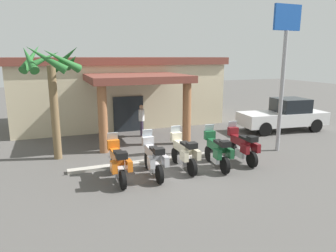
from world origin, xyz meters
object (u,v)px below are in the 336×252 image
(motorcycle_cream, at_px, (184,152))
(motorcycle_silver, at_px, (154,158))
(palm_tree_roadside, at_px, (51,72))
(pickup_truck_white, at_px, (284,115))
(pedestrian, at_px, (142,118))
(motorcycle_green, at_px, (217,151))
(motorcycle_orange, at_px, (118,162))
(motorcycle_maroon, at_px, (242,146))
(motel_building, at_px, (118,90))
(roadside_sign, at_px, (284,55))

(motorcycle_cream, bearing_deg, motorcycle_silver, 99.46)
(palm_tree_roadside, bearing_deg, pickup_truck_white, 2.48)
(pedestrian, bearing_deg, pickup_truck_white, -6.57)
(motorcycle_green, bearing_deg, pedestrian, 18.62)
(motorcycle_cream, height_order, pickup_truck_white, pickup_truck_white)
(motorcycle_orange, height_order, palm_tree_roadside, palm_tree_roadside)
(motorcycle_cream, distance_m, pickup_truck_white, 9.18)
(motorcycle_maroon, bearing_deg, pickup_truck_white, -53.30)
(motorcycle_orange, bearing_deg, pedestrian, -23.21)
(motorcycle_cream, distance_m, motorcycle_green, 1.37)
(motel_building, xyz_separation_m, motorcycle_cream, (0.34, -9.87, -1.51))
(motorcycle_orange, distance_m, roadside_sign, 8.79)
(pedestrian, xyz_separation_m, pickup_truck_white, (8.34, -1.87, -0.10))
(motel_building, xyz_separation_m, palm_tree_roadside, (-4.26, -6.60, 1.53))
(motorcycle_cream, bearing_deg, motorcycle_maroon, -91.52)
(motorcycle_cream, xyz_separation_m, pedestrian, (0.00, 5.71, 0.34))
(motorcycle_maroon, distance_m, pickup_truck_white, 6.88)
(pedestrian, xyz_separation_m, palm_tree_roadside, (-4.60, -2.43, 2.70))
(roadside_sign, bearing_deg, motorcycle_green, -165.98)
(motorcycle_green, distance_m, palm_tree_roadside, 7.56)
(pickup_truck_white, bearing_deg, pedestrian, 173.47)
(motorcycle_maroon, relative_size, pickup_truck_white, 0.41)
(motorcycle_green, xyz_separation_m, palm_tree_roadside, (-5.94, 3.55, 3.04))
(pedestrian, height_order, pickup_truck_white, pickup_truck_white)
(motorcycle_orange, bearing_deg, motorcycle_silver, -89.15)
(motorcycle_maroon, height_order, pedestrian, pedestrian)
(pedestrian, distance_m, pickup_truck_white, 8.55)
(motel_building, xyz_separation_m, motorcycle_maroon, (3.02, -9.94, -1.51))
(motorcycle_silver, distance_m, pedestrian, 6.09)
(motorcycle_orange, distance_m, motorcycle_silver, 1.34)
(motel_building, bearing_deg, motorcycle_orange, -102.38)
(roadside_sign, bearing_deg, pedestrian, 136.14)
(motorcycle_green, xyz_separation_m, pickup_truck_white, (7.00, 4.11, 0.24))
(motorcycle_silver, bearing_deg, motorcycle_cream, -77.51)
(motorcycle_orange, relative_size, pickup_truck_white, 0.41)
(motorcycle_orange, height_order, motorcycle_green, same)
(motorcycle_maroon, xyz_separation_m, palm_tree_roadside, (-7.28, 3.34, 3.04))
(motorcycle_green, distance_m, motorcycle_maroon, 1.36)
(roadside_sign, bearing_deg, motorcycle_cream, -172.42)
(motorcycle_maroon, distance_m, roadside_sign, 4.58)
(motorcycle_orange, relative_size, roadside_sign, 0.33)
(motorcycle_orange, height_order, pickup_truck_white, pickup_truck_white)
(motorcycle_maroon, xyz_separation_m, roadside_sign, (2.54, 0.76, 3.74))
(motel_building, height_order, motorcycle_orange, motel_building)
(motorcycle_cream, relative_size, pedestrian, 1.24)
(motel_building, relative_size, motorcycle_silver, 6.04)
(pickup_truck_white, xyz_separation_m, roadside_sign, (-3.12, -3.14, 3.50))
(motorcycle_orange, distance_m, pedestrian, 6.52)
(motorcycle_cream, height_order, pedestrian, pedestrian)
(motel_building, distance_m, motorcycle_green, 10.40)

